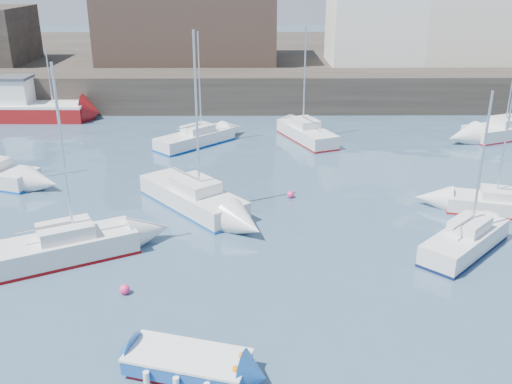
{
  "coord_description": "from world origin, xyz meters",
  "views": [
    {
      "loc": [
        -0.2,
        -12.33,
        11.11
      ],
      "look_at": [
        0.0,
        12.0,
        1.5
      ],
      "focal_mm": 40.0,
      "sensor_mm": 36.0,
      "label": 1
    }
  ],
  "objects_px": {
    "sailboat_a": "(61,248)",
    "sailboat_g": "(512,129)",
    "sailboat_d": "(506,205)",
    "buoy_mid": "(430,251)",
    "sailboat_c": "(465,240)",
    "fishing_boat": "(30,106)",
    "sailboat_b": "(193,197)",
    "buoy_far": "(291,198)",
    "buoy_near": "(125,294)",
    "sailboat_h": "(195,138)",
    "sailboat_f": "(307,133)",
    "blue_dinghy": "(188,363)"
  },
  "relations": [
    {
      "from": "sailboat_a",
      "to": "sailboat_g",
      "type": "xyz_separation_m",
      "value": [
        26.01,
        18.02,
        -0.04
      ]
    },
    {
      "from": "sailboat_d",
      "to": "buoy_mid",
      "type": "height_order",
      "value": "sailboat_d"
    },
    {
      "from": "sailboat_c",
      "to": "sailboat_g",
      "type": "height_order",
      "value": "sailboat_g"
    },
    {
      "from": "sailboat_c",
      "to": "sailboat_d",
      "type": "distance_m",
      "value": 5.28
    },
    {
      "from": "fishing_boat",
      "to": "sailboat_b",
      "type": "distance_m",
      "value": 22.79
    },
    {
      "from": "sailboat_a",
      "to": "buoy_mid",
      "type": "relative_size",
      "value": 22.4
    },
    {
      "from": "sailboat_d",
      "to": "buoy_far",
      "type": "height_order",
      "value": "sailboat_d"
    },
    {
      "from": "sailboat_a",
      "to": "buoy_mid",
      "type": "distance_m",
      "value": 15.26
    },
    {
      "from": "sailboat_c",
      "to": "buoy_near",
      "type": "bearing_deg",
      "value": -166.68
    },
    {
      "from": "sailboat_h",
      "to": "buoy_far",
      "type": "relative_size",
      "value": 20.08
    },
    {
      "from": "sailboat_h",
      "to": "fishing_boat",
      "type": "bearing_deg",
      "value": 152.36
    },
    {
      "from": "sailboat_h",
      "to": "sailboat_d",
      "type": "bearing_deg",
      "value": -35.57
    },
    {
      "from": "sailboat_f",
      "to": "sailboat_g",
      "type": "distance_m",
      "value": 14.53
    },
    {
      "from": "buoy_mid",
      "to": "sailboat_b",
      "type": "bearing_deg",
      "value": 155.27
    },
    {
      "from": "sailboat_d",
      "to": "sailboat_g",
      "type": "distance_m",
      "value": 14.65
    },
    {
      "from": "sailboat_a",
      "to": "sailboat_h",
      "type": "bearing_deg",
      "value": 76.15
    },
    {
      "from": "blue_dinghy",
      "to": "buoy_near",
      "type": "bearing_deg",
      "value": 121.97
    },
    {
      "from": "fishing_boat",
      "to": "sailboat_d",
      "type": "bearing_deg",
      "value": -32.12
    },
    {
      "from": "sailboat_c",
      "to": "sailboat_g",
      "type": "bearing_deg",
      "value": 61.69
    },
    {
      "from": "sailboat_b",
      "to": "buoy_far",
      "type": "bearing_deg",
      "value": 13.71
    },
    {
      "from": "sailboat_c",
      "to": "sailboat_a",
      "type": "bearing_deg",
      "value": -177.91
    },
    {
      "from": "sailboat_b",
      "to": "buoy_far",
      "type": "distance_m",
      "value": 5.1
    },
    {
      "from": "sailboat_b",
      "to": "sailboat_h",
      "type": "bearing_deg",
      "value": 94.5
    },
    {
      "from": "sailboat_d",
      "to": "sailboat_c",
      "type": "bearing_deg",
      "value": -130.34
    },
    {
      "from": "fishing_boat",
      "to": "sailboat_g",
      "type": "height_order",
      "value": "sailboat_g"
    },
    {
      "from": "sailboat_g",
      "to": "sailboat_d",
      "type": "bearing_deg",
      "value": -114.0
    },
    {
      "from": "buoy_far",
      "to": "fishing_boat",
      "type": "bearing_deg",
      "value": 139.39
    },
    {
      "from": "fishing_boat",
      "to": "sailboat_a",
      "type": "relative_size",
      "value": 1.04
    },
    {
      "from": "sailboat_c",
      "to": "buoy_mid",
      "type": "xyz_separation_m",
      "value": [
        -1.39,
        0.07,
        -0.51
      ]
    },
    {
      "from": "sailboat_a",
      "to": "sailboat_g",
      "type": "bearing_deg",
      "value": 34.71
    },
    {
      "from": "fishing_boat",
      "to": "sailboat_a",
      "type": "height_order",
      "value": "sailboat_a"
    },
    {
      "from": "sailboat_f",
      "to": "sailboat_a",
      "type": "bearing_deg",
      "value": -123.88
    },
    {
      "from": "sailboat_a",
      "to": "sailboat_c",
      "type": "bearing_deg",
      "value": 2.09
    },
    {
      "from": "sailboat_f",
      "to": "buoy_near",
      "type": "bearing_deg",
      "value": -113.12
    },
    {
      "from": "sailboat_a",
      "to": "sailboat_c",
      "type": "xyz_separation_m",
      "value": [
        16.63,
        0.61,
        -0.04
      ]
    },
    {
      "from": "blue_dinghy",
      "to": "sailboat_d",
      "type": "bearing_deg",
      "value": 39.38
    },
    {
      "from": "sailboat_c",
      "to": "buoy_near",
      "type": "distance_m",
      "value": 13.93
    },
    {
      "from": "buoy_near",
      "to": "buoy_far",
      "type": "relative_size",
      "value": 1.05
    },
    {
      "from": "fishing_boat",
      "to": "sailboat_h",
      "type": "bearing_deg",
      "value": -27.64
    },
    {
      "from": "sailboat_c",
      "to": "sailboat_h",
      "type": "relative_size",
      "value": 0.91
    },
    {
      "from": "buoy_far",
      "to": "sailboat_b",
      "type": "bearing_deg",
      "value": -166.29
    },
    {
      "from": "sailboat_a",
      "to": "sailboat_b",
      "type": "xyz_separation_m",
      "value": [
        4.82,
        5.48,
        0.0
      ]
    },
    {
      "from": "sailboat_d",
      "to": "sailboat_f",
      "type": "height_order",
      "value": "sailboat_f"
    },
    {
      "from": "sailboat_f",
      "to": "buoy_mid",
      "type": "height_order",
      "value": "sailboat_f"
    },
    {
      "from": "sailboat_f",
      "to": "buoy_mid",
      "type": "distance_m",
      "value": 16.89
    },
    {
      "from": "buoy_near",
      "to": "sailboat_a",
      "type": "bearing_deg",
      "value": 139.84
    },
    {
      "from": "sailboat_g",
      "to": "buoy_far",
      "type": "xyz_separation_m",
      "value": [
        -16.26,
        -11.34,
        -0.52
      ]
    },
    {
      "from": "sailboat_g",
      "to": "buoy_mid",
      "type": "xyz_separation_m",
      "value": [
        -10.77,
        -17.34,
        -0.52
      ]
    },
    {
      "from": "sailboat_f",
      "to": "sailboat_d",
      "type": "bearing_deg",
      "value": -55.67
    },
    {
      "from": "sailboat_b",
      "to": "buoy_near",
      "type": "height_order",
      "value": "sailboat_b"
    }
  ]
}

